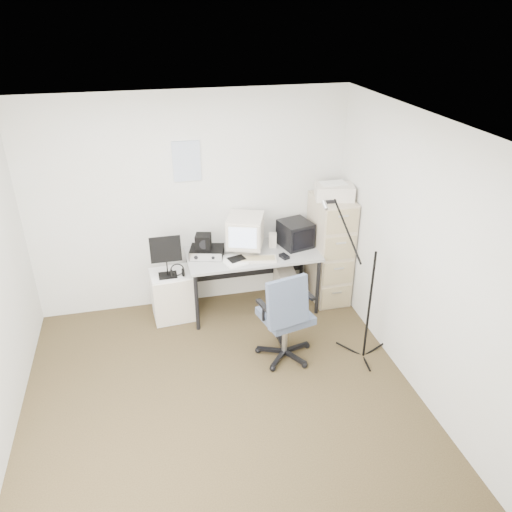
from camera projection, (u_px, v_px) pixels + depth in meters
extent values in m
cube|color=#352B1A|center=(222.00, 399.00, 4.64)|extent=(3.60, 3.60, 0.01)
cube|color=white|center=(211.00, 128.00, 3.49)|extent=(3.60, 3.60, 0.01)
cube|color=silver|center=(191.00, 204.00, 5.62)|extent=(3.60, 0.02, 2.50)
cube|color=silver|center=(277.00, 458.00, 2.51)|extent=(3.60, 0.02, 2.50)
cube|color=silver|center=(417.00, 259.00, 4.44)|extent=(0.02, 3.60, 2.50)
cube|color=white|center=(187.00, 161.00, 5.38)|extent=(0.30, 0.02, 0.44)
cube|color=#BFB99E|center=(330.00, 249.00, 5.95)|extent=(0.40, 0.60, 1.30)
cube|color=silver|center=(334.00, 192.00, 5.60)|extent=(0.48, 0.38, 0.16)
cube|color=#979797|center=(253.00, 281.00, 5.85)|extent=(1.50, 0.70, 0.73)
cube|color=silver|center=(245.00, 234.00, 5.64)|extent=(0.50, 0.51, 0.43)
cube|color=black|center=(295.00, 234.00, 5.79)|extent=(0.40, 0.42, 0.30)
cube|color=beige|center=(273.00, 240.00, 5.80)|extent=(0.11, 0.11, 0.16)
cube|color=silver|center=(255.00, 259.00, 5.52)|extent=(0.48, 0.25, 0.03)
cube|color=black|center=(284.00, 256.00, 5.57)|extent=(0.11, 0.14, 0.04)
cube|color=black|center=(207.00, 252.00, 5.59)|extent=(0.43, 0.35, 0.11)
cube|color=black|center=(203.00, 242.00, 5.52)|extent=(0.20, 0.19, 0.17)
cube|color=white|center=(233.00, 260.00, 5.50)|extent=(0.30, 0.35, 0.02)
cube|color=silver|center=(285.00, 285.00, 6.05)|extent=(0.25, 0.49, 0.44)
cube|color=#3C465D|center=(285.00, 314.00, 4.96)|extent=(0.72, 0.72, 1.03)
cube|color=white|center=(173.00, 295.00, 5.71)|extent=(0.50, 0.41, 0.58)
cube|color=black|center=(166.00, 256.00, 5.40)|extent=(0.34, 0.20, 0.49)
torus|color=black|center=(177.00, 272.00, 5.48)|extent=(0.19, 0.19, 0.03)
cylinder|color=black|center=(371.00, 290.00, 4.84)|extent=(0.03, 0.03, 1.58)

